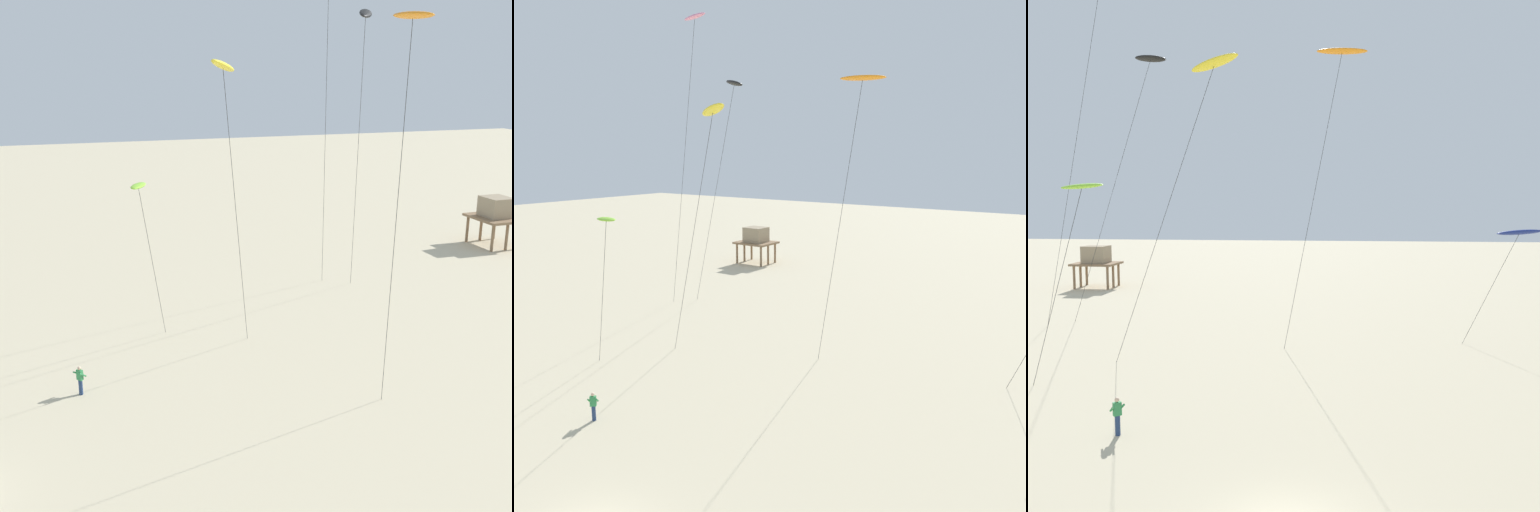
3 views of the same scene
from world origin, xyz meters
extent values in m
ellipsoid|color=#8CD833|center=(-11.04, 10.59, 10.76)|extent=(2.77, 1.55, 0.41)
cylinder|color=#262626|center=(-13.05, 11.55, 5.33)|extent=(4.05, 1.95, 10.67)
ellipsoid|color=pink|center=(-15.34, 23.88, 25.57)|extent=(2.73, 1.34, 0.60)
cylinder|color=#262626|center=(-18.63, 25.45, 12.72)|extent=(6.62, 3.17, 25.44)
ellipsoid|color=yellow|center=(-5.13, 13.99, 17.29)|extent=(3.21, 2.35, 0.94)
cylinder|color=#262626|center=(-8.73, 15.71, 8.58)|extent=(7.23, 3.46, 17.17)
ellipsoid|color=black|center=(-12.27, 25.03, 20.32)|extent=(3.26, 2.44, 1.11)
cylinder|color=#262626|center=(-16.41, 27.00, 10.09)|extent=(8.31, 3.98, 20.19)
ellipsoid|color=orange|center=(1.56, 19.99, 19.23)|extent=(3.18, 0.99, 0.50)
cylinder|color=#262626|center=(-0.32, 20.89, 9.57)|extent=(3.79, 1.82, 19.14)
cylinder|color=navy|center=(-7.86, 6.47, 0.44)|extent=(0.22, 0.22, 0.88)
cube|color=#338C4C|center=(-7.86, 6.47, 1.17)|extent=(0.39, 0.37, 0.58)
sphere|color=beige|center=(-7.86, 6.47, 1.57)|extent=(0.20, 0.20, 0.20)
cylinder|color=#338C4C|center=(-8.03, 6.32, 1.22)|extent=(0.40, 0.44, 0.39)
cylinder|color=#338C4C|center=(-7.70, 6.61, 1.22)|extent=(0.40, 0.44, 0.39)
cylinder|color=#846647|center=(-28.79, 46.03, 1.33)|extent=(0.28, 0.28, 2.66)
cylinder|color=#846647|center=(-24.82, 46.03, 1.33)|extent=(0.28, 0.28, 2.66)
cylinder|color=#846647|center=(-28.79, 49.28, 1.33)|extent=(0.28, 0.28, 2.66)
cylinder|color=#846647|center=(-24.82, 49.28, 1.33)|extent=(0.28, 0.28, 2.66)
cylinder|color=#846647|center=(-28.79, 47.66, 1.33)|extent=(0.28, 0.28, 2.66)
cylinder|color=#846647|center=(-24.82, 47.66, 1.33)|extent=(0.28, 0.28, 2.66)
cube|color=#846647|center=(-26.80, 47.66, 2.78)|extent=(4.96, 4.07, 0.24)
cube|color=#9E896B|center=(-26.80, 47.66, 3.88)|extent=(2.73, 2.44, 1.97)
camera|label=1|loc=(26.03, 5.29, 17.38)|focal=46.38mm
camera|label=2|loc=(16.82, -11.61, 14.94)|focal=38.95mm
camera|label=3|loc=(1.64, -16.66, 10.03)|focal=40.49mm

